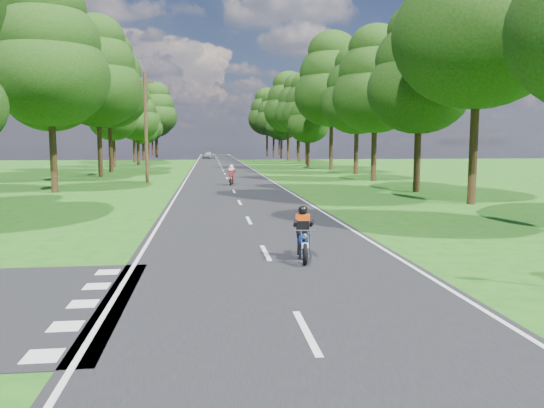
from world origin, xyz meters
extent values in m
plane|color=#1A5413|center=(0.00, 0.00, 0.00)|extent=(160.00, 160.00, 0.00)
cube|color=black|center=(0.00, 50.00, 0.01)|extent=(7.00, 140.00, 0.02)
cube|color=silver|center=(0.00, -4.00, 0.02)|extent=(0.12, 2.00, 0.01)
cube|color=silver|center=(0.00, 2.00, 0.02)|extent=(0.12, 2.00, 0.01)
cube|color=silver|center=(0.00, 8.00, 0.02)|extent=(0.12, 2.00, 0.01)
cube|color=silver|center=(0.00, 14.00, 0.02)|extent=(0.12, 2.00, 0.01)
cube|color=silver|center=(0.00, 20.00, 0.02)|extent=(0.12, 2.00, 0.01)
cube|color=silver|center=(0.00, 26.00, 0.02)|extent=(0.12, 2.00, 0.01)
cube|color=silver|center=(0.00, 32.00, 0.02)|extent=(0.12, 2.00, 0.01)
cube|color=silver|center=(0.00, 38.00, 0.02)|extent=(0.12, 2.00, 0.01)
cube|color=silver|center=(0.00, 44.00, 0.02)|extent=(0.12, 2.00, 0.01)
cube|color=silver|center=(0.00, 50.00, 0.02)|extent=(0.12, 2.00, 0.01)
cube|color=silver|center=(0.00, 56.00, 0.02)|extent=(0.12, 2.00, 0.01)
cube|color=silver|center=(0.00, 62.00, 0.02)|extent=(0.12, 2.00, 0.01)
cube|color=silver|center=(0.00, 68.00, 0.02)|extent=(0.12, 2.00, 0.01)
cube|color=silver|center=(0.00, 74.00, 0.02)|extent=(0.12, 2.00, 0.01)
cube|color=silver|center=(0.00, 80.00, 0.02)|extent=(0.12, 2.00, 0.01)
cube|color=silver|center=(0.00, 86.00, 0.02)|extent=(0.12, 2.00, 0.01)
cube|color=silver|center=(0.00, 92.00, 0.02)|extent=(0.12, 2.00, 0.01)
cube|color=silver|center=(0.00, 98.00, 0.02)|extent=(0.12, 2.00, 0.01)
cube|color=silver|center=(0.00, 104.00, 0.02)|extent=(0.12, 2.00, 0.01)
cube|color=silver|center=(0.00, 110.00, 0.02)|extent=(0.12, 2.00, 0.01)
cube|color=silver|center=(0.00, 116.00, 0.02)|extent=(0.12, 2.00, 0.01)
cube|color=silver|center=(-3.30, 50.00, 0.02)|extent=(0.10, 140.00, 0.01)
cube|color=silver|center=(3.30, 50.00, 0.02)|extent=(0.10, 140.00, 0.01)
cube|color=silver|center=(-3.80, -4.50, 0.02)|extent=(0.50, 0.50, 0.01)
cube|color=silver|center=(-3.80, -3.30, 0.02)|extent=(0.50, 0.50, 0.01)
cube|color=silver|center=(-3.80, -2.10, 0.02)|extent=(0.50, 0.50, 0.01)
cube|color=silver|center=(-3.80, -0.90, 0.02)|extent=(0.50, 0.50, 0.01)
cube|color=silver|center=(-3.80, 0.30, 0.02)|extent=(0.50, 0.50, 0.01)
cylinder|color=black|center=(-10.57, 20.76, 1.96)|extent=(0.40, 0.40, 3.91)
ellipsoid|color=black|center=(-10.57, 20.76, 6.78)|extent=(6.85, 6.85, 5.82)
ellipsoid|color=black|center=(-10.57, 20.76, 8.68)|extent=(5.87, 5.87, 4.99)
ellipsoid|color=black|center=(-10.57, 20.76, 10.59)|extent=(4.40, 4.40, 3.74)
cylinder|color=black|center=(-12.94, 29.18, 1.90)|extent=(0.40, 0.40, 3.79)
ellipsoid|color=black|center=(-12.94, 29.18, 6.57)|extent=(6.64, 6.64, 5.64)
ellipsoid|color=black|center=(-12.94, 29.18, 8.41)|extent=(5.69, 5.69, 4.84)
ellipsoid|color=black|center=(-12.94, 29.18, 10.26)|extent=(4.27, 4.27, 3.63)
cylinder|color=black|center=(-10.82, 35.60, 2.16)|extent=(0.40, 0.40, 4.32)
ellipsoid|color=black|center=(-10.82, 35.60, 7.47)|extent=(7.56, 7.56, 6.42)
ellipsoid|color=black|center=(-10.82, 35.60, 9.58)|extent=(6.48, 6.48, 5.51)
ellipsoid|color=black|center=(-10.82, 35.60, 11.68)|extent=(4.86, 4.86, 4.13)
cylinder|color=black|center=(-11.26, 43.10, 2.20)|extent=(0.40, 0.40, 4.40)
ellipsoid|color=black|center=(-11.26, 43.10, 7.62)|extent=(7.71, 7.71, 6.55)
ellipsoid|color=black|center=(-11.26, 43.10, 9.77)|extent=(6.60, 6.60, 5.61)
ellipsoid|color=black|center=(-11.26, 43.10, 11.92)|extent=(4.95, 4.95, 4.21)
cylinder|color=black|center=(-12.61, 52.78, 1.60)|extent=(0.40, 0.40, 3.20)
ellipsoid|color=black|center=(-12.61, 52.78, 5.54)|extent=(5.60, 5.60, 4.76)
ellipsoid|color=black|center=(-12.61, 52.78, 7.10)|extent=(4.80, 4.80, 4.08)
ellipsoid|color=black|center=(-12.61, 52.78, 8.66)|extent=(3.60, 3.60, 3.06)
cylinder|color=black|center=(-10.75, 60.15, 1.61)|extent=(0.40, 0.40, 3.22)
ellipsoid|color=black|center=(-10.75, 60.15, 5.58)|extent=(5.64, 5.64, 4.79)
ellipsoid|color=black|center=(-10.75, 60.15, 7.15)|extent=(4.83, 4.83, 4.11)
ellipsoid|color=black|center=(-10.75, 60.15, 8.72)|extent=(3.62, 3.62, 3.08)
cylinder|color=black|center=(-12.29, 67.91, 1.80)|extent=(0.40, 0.40, 3.61)
ellipsoid|color=black|center=(-12.29, 67.91, 6.25)|extent=(6.31, 6.31, 5.37)
ellipsoid|color=black|center=(-12.29, 67.91, 8.01)|extent=(5.41, 5.41, 4.60)
ellipsoid|color=black|center=(-12.29, 67.91, 9.76)|extent=(4.06, 4.06, 3.45)
cylinder|color=black|center=(-11.94, 75.74, 1.33)|extent=(0.40, 0.40, 2.67)
ellipsoid|color=black|center=(-11.94, 75.74, 4.62)|extent=(4.67, 4.67, 3.97)
ellipsoid|color=black|center=(-11.94, 75.74, 5.92)|extent=(4.00, 4.00, 3.40)
ellipsoid|color=black|center=(-11.94, 75.74, 7.22)|extent=(3.00, 3.00, 2.55)
cylinder|color=black|center=(-12.18, 84.90, 1.54)|extent=(0.40, 0.40, 3.09)
ellipsoid|color=black|center=(-12.18, 84.90, 5.34)|extent=(5.40, 5.40, 4.59)
ellipsoid|color=black|center=(-12.18, 84.90, 6.85)|extent=(4.63, 4.63, 3.93)
ellipsoid|color=black|center=(-12.18, 84.90, 8.35)|extent=(3.47, 3.47, 2.95)
cylinder|color=black|center=(-11.23, 91.41, 2.24)|extent=(0.40, 0.40, 4.48)
ellipsoid|color=black|center=(-11.23, 91.41, 7.75)|extent=(7.84, 7.84, 6.66)
ellipsoid|color=black|center=(-11.23, 91.41, 9.94)|extent=(6.72, 6.72, 5.71)
ellipsoid|color=black|center=(-11.23, 91.41, 12.12)|extent=(5.04, 5.04, 4.28)
cylinder|color=black|center=(-12.28, 100.39, 2.05)|extent=(0.40, 0.40, 4.09)
ellipsoid|color=black|center=(-12.28, 100.39, 7.09)|extent=(7.16, 7.16, 6.09)
ellipsoid|color=black|center=(-12.28, 100.39, 9.08)|extent=(6.14, 6.14, 5.22)
ellipsoid|color=black|center=(-12.28, 100.39, 11.08)|extent=(4.61, 4.61, 3.92)
cylinder|color=black|center=(11.06, 12.20, 2.28)|extent=(0.40, 0.40, 4.56)
ellipsoid|color=black|center=(11.06, 12.20, 7.89)|extent=(7.98, 7.98, 6.78)
cylinder|color=black|center=(10.92, 18.69, 1.75)|extent=(0.40, 0.40, 3.49)
ellipsoid|color=black|center=(10.92, 18.69, 6.05)|extent=(6.12, 6.12, 5.20)
ellipsoid|color=black|center=(10.92, 18.69, 7.75)|extent=(5.24, 5.24, 4.46)
ellipsoid|color=black|center=(10.92, 18.69, 9.46)|extent=(3.93, 3.93, 3.34)
cylinder|color=black|center=(11.06, 27.58, 1.85)|extent=(0.40, 0.40, 3.69)
ellipsoid|color=black|center=(11.06, 27.58, 6.39)|extent=(6.46, 6.46, 5.49)
ellipsoid|color=black|center=(11.06, 27.58, 8.19)|extent=(5.54, 5.54, 4.71)
ellipsoid|color=black|center=(11.06, 27.58, 9.99)|extent=(4.15, 4.15, 3.53)
cylinder|color=black|center=(12.17, 36.42, 1.87)|extent=(0.40, 0.40, 3.74)
ellipsoid|color=black|center=(12.17, 36.42, 6.48)|extent=(6.55, 6.55, 5.57)
ellipsoid|color=black|center=(12.17, 36.42, 8.31)|extent=(5.62, 5.62, 4.77)
ellipsoid|color=black|center=(12.17, 36.42, 10.13)|extent=(4.21, 4.21, 3.58)
cylinder|color=black|center=(11.72, 44.72, 2.32)|extent=(0.40, 0.40, 4.64)
ellipsoid|color=black|center=(11.72, 44.72, 8.04)|extent=(8.12, 8.12, 6.91)
ellipsoid|color=black|center=(11.72, 44.72, 10.30)|extent=(6.96, 6.96, 5.92)
ellipsoid|color=black|center=(11.72, 44.72, 12.56)|extent=(5.22, 5.22, 4.44)
cylinder|color=black|center=(10.55, 51.92, 1.45)|extent=(0.40, 0.40, 2.91)
ellipsoid|color=black|center=(10.55, 51.92, 5.03)|extent=(5.09, 5.09, 4.33)
ellipsoid|color=black|center=(10.55, 51.92, 6.45)|extent=(4.36, 4.36, 3.71)
ellipsoid|color=black|center=(10.55, 51.92, 7.87)|extent=(3.27, 3.27, 2.78)
cylinder|color=black|center=(11.77, 59.40, 1.94)|extent=(0.40, 0.40, 3.88)
ellipsoid|color=black|center=(11.77, 59.40, 6.71)|extent=(6.78, 6.78, 5.77)
ellipsoid|color=black|center=(11.77, 59.40, 8.60)|extent=(5.81, 5.81, 4.94)
ellipsoid|color=black|center=(11.77, 59.40, 10.49)|extent=(4.36, 4.36, 3.71)
cylinder|color=black|center=(12.10, 67.87, 2.09)|extent=(0.40, 0.40, 4.18)
ellipsoid|color=black|center=(12.10, 67.87, 7.23)|extent=(7.31, 7.31, 6.21)
ellipsoid|color=black|center=(12.10, 67.87, 9.27)|extent=(6.27, 6.27, 5.33)
ellipsoid|color=black|center=(12.10, 67.87, 11.31)|extent=(4.70, 4.70, 4.00)
cylinder|color=black|center=(11.80, 76.83, 2.32)|extent=(0.40, 0.40, 4.63)
ellipsoid|color=black|center=(11.80, 76.83, 8.02)|extent=(8.11, 8.11, 6.89)
ellipsoid|color=black|center=(11.80, 76.83, 10.28)|extent=(6.95, 6.95, 5.91)
ellipsoid|color=black|center=(11.80, 76.83, 12.54)|extent=(5.21, 5.21, 4.43)
cylinder|color=black|center=(11.69, 84.12, 1.68)|extent=(0.40, 0.40, 3.36)
ellipsoid|color=black|center=(11.69, 84.12, 5.82)|extent=(5.88, 5.88, 5.00)
ellipsoid|color=black|center=(11.69, 84.12, 7.46)|extent=(5.04, 5.04, 4.29)
ellipsoid|color=black|center=(11.69, 84.12, 9.10)|extent=(3.78, 3.78, 3.21)
cylinder|color=black|center=(11.14, 91.34, 2.04)|extent=(0.40, 0.40, 4.09)
ellipsoid|color=black|center=(11.14, 91.34, 7.07)|extent=(7.15, 7.15, 6.08)
ellipsoid|color=black|center=(11.14, 91.34, 9.07)|extent=(6.13, 6.13, 5.21)
ellipsoid|color=black|center=(11.14, 91.34, 11.06)|extent=(4.60, 4.60, 3.91)
cylinder|color=black|center=(10.68, 99.10, 2.24)|extent=(0.40, 0.40, 4.48)
ellipsoid|color=black|center=(10.68, 99.10, 7.76)|extent=(7.84, 7.84, 6.66)
ellipsoid|color=black|center=(10.68, 99.10, 9.94)|extent=(6.72, 6.72, 5.71)
ellipsoid|color=black|center=(10.68, 99.10, 12.13)|extent=(5.04, 5.04, 4.28)
cylinder|color=black|center=(-14.00, 110.00, 1.92)|extent=(0.40, 0.40, 3.84)
ellipsoid|color=black|center=(-14.00, 110.00, 6.65)|extent=(6.72, 6.72, 5.71)
ellipsoid|color=black|center=(-14.00, 110.00, 8.52)|extent=(5.76, 5.76, 4.90)
ellipsoid|color=black|center=(-14.00, 110.00, 10.39)|extent=(4.32, 4.32, 3.67)
cylinder|color=black|center=(15.00, 112.00, 2.08)|extent=(0.40, 0.40, 4.16)
ellipsoid|color=black|center=(15.00, 112.00, 7.20)|extent=(7.28, 7.28, 6.19)
ellipsoid|color=black|center=(15.00, 112.00, 9.23)|extent=(6.24, 6.24, 5.30)
ellipsoid|color=black|center=(15.00, 112.00, 11.26)|extent=(4.68, 4.68, 3.98)
cylinder|color=black|center=(-16.00, 95.00, 1.76)|extent=(0.40, 0.40, 3.52)
ellipsoid|color=black|center=(-16.00, 95.00, 6.09)|extent=(6.16, 6.16, 5.24)
ellipsoid|color=black|center=(-16.00, 95.00, 7.81)|extent=(5.28, 5.28, 4.49)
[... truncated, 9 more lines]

